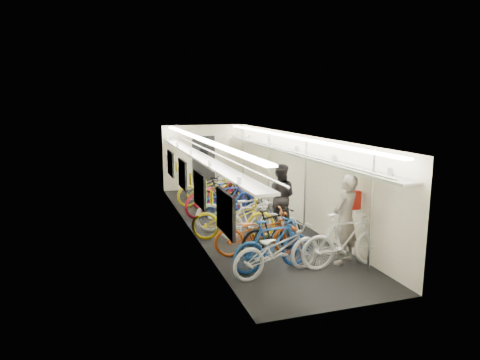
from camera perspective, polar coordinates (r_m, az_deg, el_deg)
train_car_shell at (r=11.79m, az=-2.02°, el=2.61°), size 10.00×10.00×10.00m
bicycle_0 at (r=8.23m, az=5.02°, el=-9.21°), size 2.02×1.03×1.01m
bicycle_1 at (r=8.43m, az=4.41°, el=-8.61°), size 1.79×0.73×1.04m
bicycle_2 at (r=9.19m, az=2.51°, el=-7.07°), size 2.00×0.98×1.01m
bicycle_3 at (r=9.29m, az=4.41°, el=-6.80°), size 1.79×1.04×1.04m
bicycle_4 at (r=10.24m, az=-0.91°, el=-5.09°), size 2.11×1.17×1.05m
bicycle_5 at (r=10.28m, az=1.55°, el=-5.27°), size 1.65×0.66×0.96m
bicycle_6 at (r=10.87m, az=-0.21°, el=-3.86°), size 2.30×1.13×1.15m
bicycle_7 at (r=12.24m, az=-1.51°, el=-2.57°), size 1.74×0.84×1.01m
bicycle_8 at (r=12.48m, az=-3.29°, el=-2.05°), size 2.27×1.53×1.13m
bicycle_9 at (r=12.88m, az=-2.39°, el=-1.87°), size 1.76×1.12×1.03m
bicycle_10 at (r=13.52m, az=-4.09°, el=-1.18°), size 2.08×0.77×1.08m
bicycle_11 at (r=8.77m, az=13.84°, el=-7.81°), size 1.89×0.57×1.13m
bicycle_12 at (r=14.54m, az=-4.42°, el=-0.71°), size 1.83×1.16×0.91m
passenger_near at (r=8.91m, az=13.88°, el=-5.15°), size 0.80×0.69×1.84m
passenger_mid at (r=10.97m, az=5.31°, el=-2.27°), size 1.05×0.98×1.72m
backpack at (r=9.03m, az=14.93°, el=-2.62°), size 0.26×0.14×0.38m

